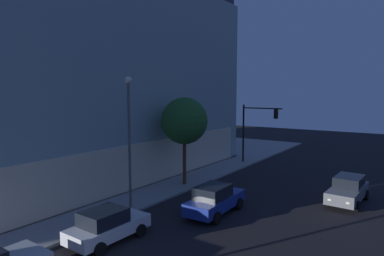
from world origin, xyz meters
TOP-DOWN VIEW (x-y plane):
  - modern_building at (11.88, 24.41)m, footprint 28.99×30.91m
  - traffic_light_far_corner at (23.51, 5.73)m, footprint 0.42×4.15m
  - street_lamp_sidewalk at (7.08, 6.61)m, footprint 0.44×0.44m
  - sidewalk_tree at (13.25, 6.99)m, footprint 3.55×3.55m
  - car_white at (3.24, 4.33)m, footprint 4.09×2.07m
  - car_blue at (9.36, 1.97)m, footprint 4.65×2.03m
  - car_grey at (16.11, -4.10)m, footprint 4.70×2.13m

SIDE VIEW (x-z plane):
  - car_white at x=3.24m, z-range 0.00..1.61m
  - car_grey at x=16.11m, z-range 0.01..1.71m
  - car_blue at x=9.36m, z-range 0.00..1.77m
  - traffic_light_far_corner at x=23.51m, z-range 1.19..7.03m
  - sidewalk_tree at x=13.25m, z-range 1.69..8.35m
  - street_lamp_sidewalk at x=7.08m, z-range 1.17..9.11m
  - modern_building at x=11.88m, z-range -0.07..18.65m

